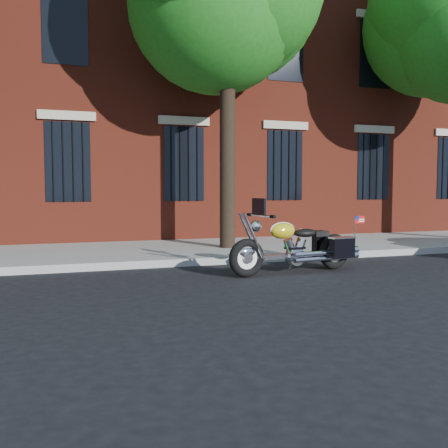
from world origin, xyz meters
name	(u,v)px	position (x,y,z in m)	size (l,w,h in m)	color
ground	(254,275)	(0.00, 0.00, 0.00)	(120.00, 120.00, 0.00)	black
curb	(228,260)	(0.00, 1.38, 0.07)	(40.00, 0.16, 0.15)	gray
sidewalk	(203,250)	(0.00, 3.26, 0.07)	(40.00, 3.60, 0.15)	gray
building	(150,64)	(0.00, 10.06, 6.00)	(26.00, 10.08, 12.00)	maroon
motorcycle	(299,248)	(0.85, -0.07, 0.46)	(2.71, 1.00, 1.36)	black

